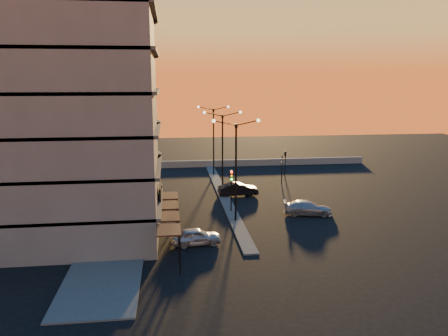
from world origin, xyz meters
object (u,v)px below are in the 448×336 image
traffic_light_main (231,184)px  car_hatchback (196,236)px  streetlamp_mid (223,146)px  car_sedan (238,189)px  car_wagon (308,208)px

traffic_light_main → car_hatchback: traffic_light_main is taller
streetlamp_mid → car_sedan: streetlamp_mid is taller
traffic_light_main → car_hatchback: 9.33m
car_hatchback → car_sedan: bearing=-27.8°
car_hatchback → car_wagon: 13.02m
car_sedan → traffic_light_main: bearing=163.2°
car_hatchback → car_sedan: size_ratio=0.88×
traffic_light_main → car_sedan: bearing=75.1°
streetlamp_mid → traffic_light_main: size_ratio=2.24×
streetlamp_mid → car_sedan: 5.21m
car_sedan → car_wagon: 9.67m
streetlamp_mid → traffic_light_main: bearing=-90.0°
car_hatchback → car_wagon: size_ratio=0.84×
car_sedan → car_wagon: car_sedan is taller
traffic_light_main → car_hatchback: size_ratio=1.08×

